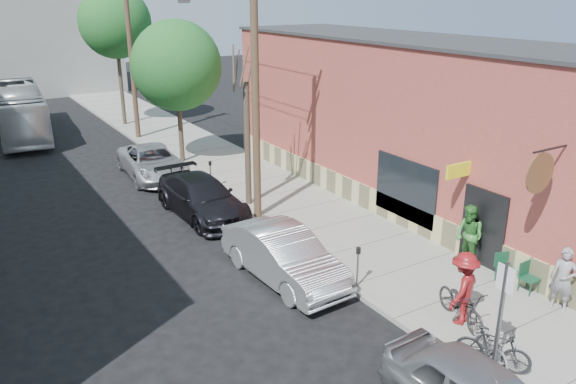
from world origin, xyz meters
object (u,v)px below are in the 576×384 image
parking_meter_far (210,170)px  patron_green (469,236)px  tree_leafy_mid (176,66)px  cyclist (463,288)px  patio_chair_b (530,278)px  utility_pole_near (254,78)px  parked_bike_a (493,348)px  sign_post (501,308)px  patron_grey (563,279)px  bus (21,111)px  tree_leafy_far (115,23)px  car_2 (202,197)px  parked_bike_b (491,343)px  car_1 (284,256)px  patio_chair_a (506,268)px  car_3 (153,162)px  parking_meter_near (358,261)px  tree_bare (247,144)px

parking_meter_far → patron_green: (3.83, -10.89, 0.15)m
tree_leafy_mid → cyclist: bearing=-88.2°
patio_chair_b → tree_leafy_mid: bearing=99.5°
utility_pole_near → parked_bike_a: utility_pole_near is taller
sign_post → patron_grey: size_ratio=1.55×
bus → tree_leafy_far: bearing=-1.6°
patio_chair_b → car_2: 11.96m
car_2 → bus: bus is taller
sign_post → tree_leafy_mid: (0.45, 19.65, 3.09)m
sign_post → utility_pole_near: bearing=89.8°
parking_meter_far → patio_chair_b: parking_meter_far is taller
patron_grey → patron_green: 3.17m
parking_meter_far → parked_bike_b: (0.47, -14.56, -0.39)m
car_1 → cyclist: bearing=-64.1°
sign_post → car_1: sign_post is taller
patio_chair_b → car_1: car_1 is taller
patio_chair_a → car_3: size_ratio=0.17×
tree_leafy_far → parked_bike_b: size_ratio=5.05×
sign_post → tree_leafy_far: tree_leafy_far is taller
utility_pole_near → patron_green: utility_pole_near is taller
parking_meter_far → parked_bike_a: parking_meter_far is taller
patron_grey → car_2: 12.83m
tree_leafy_far → car_2: 18.12m
parking_meter_near → parked_bike_b: bearing=-83.8°
utility_pole_near → parked_bike_b: (0.33, -10.70, -4.81)m
car_3 → parked_bike_b: bearing=-80.4°
patio_chair_a → patron_green: size_ratio=0.45×
sign_post → patio_chair_a: size_ratio=3.18×
patio_chair_a → patron_green: bearing=109.8°
utility_pole_near → parking_meter_near: bearing=-91.3°
tree_bare → car_2: tree_bare is taller
utility_pole_near → patio_chair_b: 11.05m
tree_bare → bus: tree_bare is taller
sign_post → bus: size_ratio=0.26×
patron_green → car_3: 15.19m
patron_green → cyclist: size_ratio=1.00×
tree_bare → parked_bike_b: bearing=-90.4°
tree_leafy_far → patron_grey: 29.45m
tree_leafy_far → patio_chair_b: bearing=-83.0°
tree_bare → parked_bike_a: 12.47m
patron_grey → bus: 30.88m
bus → utility_pole_near: bearing=-68.8°
car_1 → patio_chair_b: bearing=-43.4°
bus → patron_green: bearing=-65.5°
car_1 → car_3: (0.00, 11.82, -0.07)m
tree_bare → car_1: 6.58m
parking_meter_far → car_2: 2.80m
parking_meter_near → tree_leafy_far: tree_leafy_far is taller
tree_leafy_mid → bus: size_ratio=0.65×
tree_leafy_far → patron_green: bearing=-82.7°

